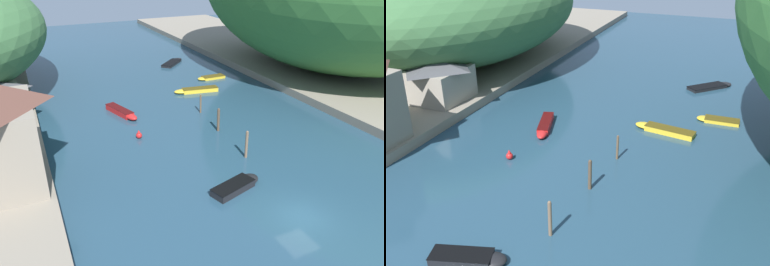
# 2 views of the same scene
# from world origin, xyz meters

# --- Properties ---
(water_surface) EXTENTS (130.00, 130.00, 0.00)m
(water_surface) POSITION_xyz_m (0.00, 30.00, 0.00)
(water_surface) COLOR #234256
(water_surface) RESTS_ON ground
(left_bank) EXTENTS (22.00, 120.00, 1.03)m
(left_bank) POSITION_xyz_m (-27.09, 30.00, 0.52)
(left_bank) COLOR gray
(left_bank) RESTS_ON ground
(hillside_left) EXTENTS (31.54, 44.16, 15.46)m
(hillside_left) POSITION_xyz_m (-28.19, 41.10, 8.76)
(hillside_left) COLOR #3D6B3D
(hillside_left) RESTS_ON left_bank
(boathouse_shed) EXTENTS (6.41, 6.74, 4.76)m
(boathouse_shed) POSITION_xyz_m (-20.42, 25.78, 3.48)
(boathouse_shed) COLOR gray
(boathouse_shed) RESTS_ON left_bank
(boat_open_rowboat) EXTENTS (5.81, 5.89, 0.43)m
(boat_open_rowboat) POSITION_xyz_m (8.21, 44.37, 0.21)
(boat_open_rowboat) COLOR black
(boat_open_rowboat) RESTS_ON water_surface
(boat_near_quay) EXTENTS (4.45, 1.60, 0.41)m
(boat_near_quay) POSITION_xyz_m (9.86, 33.26, 0.20)
(boat_near_quay) COLOR gold
(boat_near_quay) RESTS_ON water_surface
(boat_moored_right) EXTENTS (5.04, 2.76, 0.65)m
(boat_moored_right) POSITION_xyz_m (-2.32, 5.19, 0.32)
(boat_moored_right) COLOR black
(boat_moored_right) RESTS_ON water_surface
(boat_yellow_tender) EXTENTS (6.44, 2.41, 0.58)m
(boat_yellow_tender) POSITION_xyz_m (4.92, 28.55, 0.28)
(boat_yellow_tender) COLOR gold
(boat_yellow_tender) RESTS_ON water_surface
(boat_far_upstream) EXTENTS (2.77, 5.94, 0.70)m
(boat_far_upstream) POSITION_xyz_m (-6.58, 24.61, 0.34)
(boat_far_upstream) COLOR red
(boat_far_upstream) RESTS_ON water_surface
(mooring_post_nearest) EXTENTS (0.27, 0.27, 2.78)m
(mooring_post_nearest) POSITION_xyz_m (1.16, 9.42, 1.40)
(mooring_post_nearest) COLOR brown
(mooring_post_nearest) RESTS_ON water_surface
(mooring_post_second) EXTENTS (0.30, 0.30, 2.65)m
(mooring_post_second) POSITION_xyz_m (1.66, 15.80, 1.34)
(mooring_post_second) COLOR #4C3D2D
(mooring_post_second) RESTS_ON water_surface
(mooring_post_middle) EXTENTS (0.22, 0.22, 2.38)m
(mooring_post_middle) POSITION_xyz_m (2.25, 21.34, 1.20)
(mooring_post_middle) COLOR brown
(mooring_post_middle) RESTS_ON water_surface
(channel_buoy_near) EXTENTS (0.64, 0.64, 0.95)m
(channel_buoy_near) POSITION_xyz_m (-6.78, 17.72, 0.37)
(channel_buoy_near) COLOR red
(channel_buoy_near) RESTS_ON water_surface
(person_on_quay) EXTENTS (0.23, 0.39, 1.69)m
(person_on_quay) POSITION_xyz_m (-16.92, 14.96, 2.01)
(person_on_quay) COLOR #282D3D
(person_on_quay) RESTS_ON left_bank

